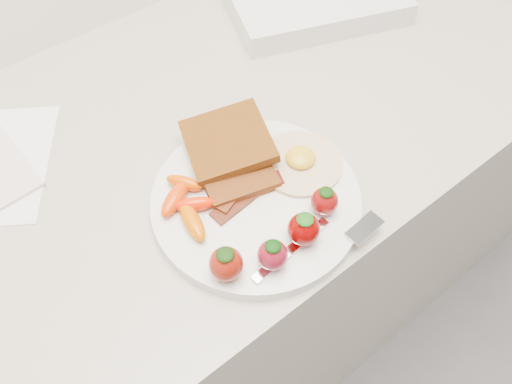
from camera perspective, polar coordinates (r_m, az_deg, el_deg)
counter at (r=1.11m, az=-5.33°, el=-9.14°), size 2.00×0.60×0.90m
plate at (r=0.64m, az=0.00°, el=-0.98°), size 0.27×0.27×0.02m
toast_lower at (r=0.65m, az=-2.40°, el=2.47°), size 0.11×0.11×0.01m
toast_upper at (r=0.67m, az=-3.27°, el=5.83°), size 0.14×0.14×0.03m
fried_egg at (r=0.67m, az=5.11°, el=3.49°), size 0.14×0.14×0.02m
bacon_strips at (r=0.64m, az=-1.49°, el=0.22°), size 0.11×0.06×0.01m
baby_carrots at (r=0.62m, az=-7.99°, el=-1.27°), size 0.07×0.11×0.02m
strawberries at (r=0.58m, az=2.65°, el=-5.36°), size 0.18×0.06×0.05m
fork at (r=0.60m, az=7.91°, el=-5.40°), size 0.18×0.06×0.00m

